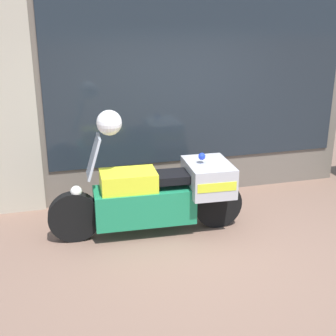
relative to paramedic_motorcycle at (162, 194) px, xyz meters
The scene contains 5 objects.
ground_plane 0.97m from the paramedic_motorcycle, 53.98° to the right, with size 60.00×60.00×0.00m, color #7A5B4C.
shop_building 2.00m from the paramedic_motorcycle, 85.78° to the left, with size 5.50×0.55×4.01m.
window_display 1.60m from the paramedic_motorcycle, 58.83° to the left, with size 4.21×0.30×1.92m.
paramedic_motorcycle is the anchor object (origin of this frame).
white_helmet 1.13m from the paramedic_motorcycle, behind, with size 0.30×0.30×0.30m, color white.
Camera 1 is at (-1.84, -4.60, 2.79)m, focal length 50.00 mm.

